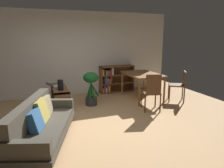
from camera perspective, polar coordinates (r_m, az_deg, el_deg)
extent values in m
plane|color=tan|center=(4.68, -4.47, -11.13)|extent=(8.16, 8.16, 0.00)
cube|color=silver|center=(6.94, -10.88, 8.12)|extent=(6.80, 0.10, 2.70)
cylinder|color=olive|center=(4.91, -11.03, -9.28)|extent=(0.04, 0.04, 0.14)
cylinder|color=olive|center=(5.05, -18.00, -9.07)|extent=(0.04, 0.04, 0.14)
cube|color=#474238|center=(4.09, -17.63, -12.54)|extent=(1.35, 2.17, 0.10)
cube|color=#474238|center=(4.05, -17.73, -11.26)|extent=(1.30, 2.08, 0.10)
cube|color=#474238|center=(4.03, -21.80, -7.54)|extent=(0.80, 1.92, 0.44)
cube|color=#474238|center=(4.85, -14.78, -5.15)|extent=(0.71, 0.36, 0.19)
cube|color=#474238|center=(3.18, -22.75, -15.78)|extent=(0.71, 0.36, 0.19)
cube|color=#336093|center=(3.82, -20.43, -9.50)|extent=(0.34, 0.42, 0.38)
cube|color=tan|center=(4.17, -18.85, -6.99)|extent=(0.34, 0.47, 0.44)
cube|color=tan|center=(4.51, -17.55, -5.74)|extent=(0.28, 0.41, 0.39)
cube|color=brown|center=(6.39, -14.67, -2.22)|extent=(0.38, 0.04, 0.56)
cube|color=brown|center=(5.30, -13.36, -5.30)|extent=(0.38, 0.04, 0.56)
cube|color=brown|center=(5.84, -14.07, -3.66)|extent=(0.38, 1.14, 0.04)
cube|color=brown|center=(5.77, -14.22, -1.12)|extent=(0.38, 1.18, 0.04)
cube|color=brown|center=(5.92, -13.94, -6.05)|extent=(0.38, 1.14, 0.04)
cube|color=silver|center=(5.94, -14.77, -0.49)|extent=(0.23, 0.30, 0.02)
cube|color=black|center=(5.91, -16.80, -0.12)|extent=(0.20, 0.29, 0.10)
cylinder|color=black|center=(5.45, -14.00, -0.28)|extent=(0.14, 0.14, 0.26)
cylinder|color=slate|center=(5.44, -14.03, 0.26)|extent=(0.08, 0.08, 0.01)
cylinder|color=#333338|center=(5.94, -5.71, -4.67)|extent=(0.33, 0.33, 0.23)
cylinder|color=#195623|center=(5.89, -4.79, -1.64)|extent=(0.26, 0.07, 0.42)
cylinder|color=#195623|center=(5.96, -5.71, -0.95)|extent=(0.11, 0.27, 0.52)
cylinder|color=#195623|center=(5.91, -6.32, -1.78)|extent=(0.12, 0.16, 0.39)
cylinder|color=#195623|center=(5.85, -6.23, -1.97)|extent=(0.15, 0.06, 0.37)
cylinder|color=#195623|center=(5.80, -5.92, -2.17)|extent=(0.11, 0.17, 0.37)
cylinder|color=#195623|center=(5.77, -5.26, -2.08)|extent=(0.10, 0.25, 0.40)
ellipsoid|color=#195623|center=(5.77, -5.86, 1.82)|extent=(0.43, 0.43, 0.30)
cylinder|color=brown|center=(6.85, 2.83, 0.03)|extent=(0.06, 0.06, 0.76)
cylinder|color=brown|center=(5.79, 7.54, -2.49)|extent=(0.06, 0.06, 0.76)
cylinder|color=brown|center=(7.20, 8.75, 0.54)|extent=(0.06, 0.06, 0.76)
cylinder|color=brown|center=(6.20, 14.17, -1.74)|extent=(0.06, 0.06, 0.76)
cube|color=brown|center=(6.41, 8.33, 2.69)|extent=(0.91, 1.31, 0.05)
cylinder|color=#56351E|center=(6.37, 15.50, -2.78)|extent=(0.04, 0.04, 0.47)
cylinder|color=#56351E|center=(6.71, 15.29, -1.96)|extent=(0.04, 0.04, 0.47)
cylinder|color=#56351E|center=(6.42, 19.23, -2.92)|extent=(0.04, 0.04, 0.47)
cylinder|color=#56351E|center=(6.76, 18.82, -2.10)|extent=(0.04, 0.04, 0.47)
cube|color=#56351E|center=(6.50, 17.36, -0.28)|extent=(0.59, 0.57, 0.04)
cube|color=#56351E|center=(6.48, 19.33, 1.56)|extent=(0.22, 0.32, 0.40)
cylinder|color=#56351E|center=(5.75, 8.05, -4.17)|extent=(0.04, 0.04, 0.46)
cylinder|color=#56351E|center=(5.85, 11.85, -4.01)|extent=(0.04, 0.04, 0.46)
cylinder|color=#56351E|center=(5.36, 9.09, -5.48)|extent=(0.04, 0.04, 0.46)
cylinder|color=#56351E|center=(5.47, 13.14, -5.28)|extent=(0.04, 0.04, 0.46)
cube|color=#56351E|center=(5.53, 10.64, -2.26)|extent=(0.54, 0.55, 0.04)
cube|color=#56351E|center=(5.27, 11.38, -0.05)|extent=(0.39, 0.14, 0.49)
cube|color=brown|center=(7.06, -3.14, 1.10)|extent=(0.04, 0.32, 0.92)
cube|color=brown|center=(7.48, 5.48, 1.74)|extent=(0.04, 0.32, 0.92)
cube|color=brown|center=(7.18, 1.31, 4.88)|extent=(1.21, 0.32, 0.04)
cube|color=brown|center=(7.35, 1.28, -1.93)|extent=(1.21, 0.32, 0.04)
cube|color=brown|center=(7.38, 0.89, 1.64)|extent=(1.17, 0.04, 0.92)
cube|color=brown|center=(7.28, 1.29, 0.30)|extent=(1.17, 0.30, 0.04)
cube|color=brown|center=(7.22, 1.30, 2.57)|extent=(1.17, 0.30, 0.04)
cube|color=gold|center=(7.13, -2.62, -1.67)|extent=(0.03, 0.21, 0.14)
cube|color=#993884|center=(7.15, -2.21, -1.27)|extent=(0.07, 0.26, 0.23)
cube|color=silver|center=(7.18, -1.79, -1.55)|extent=(0.04, 0.26, 0.15)
cube|color=#993884|center=(7.17, -1.44, -1.19)|extent=(0.04, 0.20, 0.24)
cube|color=gold|center=(7.19, -0.99, -1.21)|extent=(0.06, 0.22, 0.22)
cube|color=black|center=(7.07, -2.52, 0.86)|extent=(0.07, 0.23, 0.20)
cube|color=#337F47|center=(7.08, -1.92, 1.06)|extent=(0.06, 0.22, 0.23)
cube|color=#993884|center=(7.11, -1.38, 1.02)|extent=(0.06, 0.21, 0.22)
cube|color=#337F47|center=(7.13, -0.88, 0.86)|extent=(0.05, 0.21, 0.17)
cube|color=red|center=(7.14, -0.44, 1.09)|extent=(0.06, 0.20, 0.22)
cube|color=gold|center=(7.01, -2.63, 3.21)|extent=(0.05, 0.23, 0.20)
cube|color=black|center=(7.03, -2.20, 3.21)|extent=(0.05, 0.23, 0.19)
cube|color=orange|center=(7.05, -1.77, 3.14)|extent=(0.05, 0.27, 0.16)
cube|color=#2D5199|center=(7.06, -1.33, 3.17)|extent=(0.04, 0.24, 0.17)
cube|color=#337F47|center=(7.07, -0.91, 3.10)|extent=(0.05, 0.19, 0.15)
cube|color=red|center=(7.10, -0.52, 3.36)|extent=(0.05, 0.27, 0.20)
cube|color=silver|center=(7.12, -0.06, 3.53)|extent=(0.05, 0.25, 0.23)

